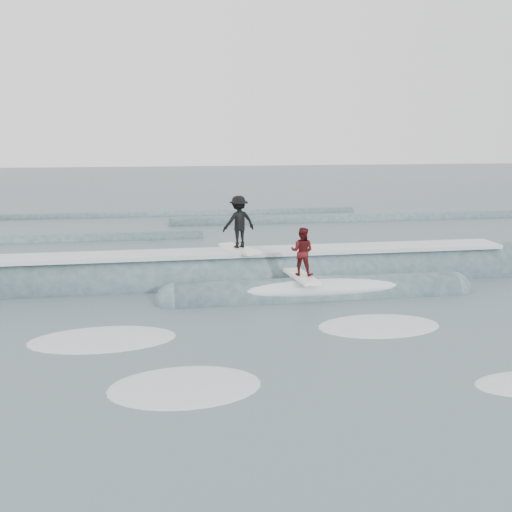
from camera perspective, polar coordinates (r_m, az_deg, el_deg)
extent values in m
plane|color=#394D53|center=(14.96, 2.59, -7.33)|extent=(160.00, 160.00, 0.00)
cylinder|color=#324C55|center=(19.72, -0.48, -2.53)|extent=(19.38, 1.94, 1.94)
sphere|color=#324C55|center=(23.26, 23.82, -1.32)|extent=(1.94, 1.94, 1.94)
cylinder|color=#324C55|center=(18.02, 6.30, -4.01)|extent=(9.00, 1.22, 1.22)
sphere|color=#324C55|center=(17.38, -8.18, -4.67)|extent=(1.22, 1.22, 1.22)
sphere|color=#324C55|center=(19.71, 19.02, -3.21)|extent=(1.22, 1.22, 1.22)
cube|color=silver|center=(19.49, -0.49, 0.43)|extent=(18.00, 1.30, 0.14)
ellipsoid|color=silver|center=(17.94, 6.32, -3.09)|extent=(7.60, 1.30, 0.60)
cube|color=white|center=(19.40, -1.72, 0.74)|extent=(1.27, 2.06, 0.10)
imported|color=black|center=(19.24, -1.74, 3.45)|extent=(1.28, 0.96, 1.76)
cube|color=white|center=(17.71, 4.59, -2.05)|extent=(0.77, 2.05, 0.10)
imported|color=#470D0E|center=(17.53, 4.63, 0.46)|extent=(0.90, 0.83, 1.49)
ellipsoid|color=silver|center=(11.83, -7.13, -12.83)|extent=(3.14, 2.14, 0.10)
ellipsoid|color=silver|center=(14.75, -15.08, -8.04)|extent=(3.07, 2.09, 0.10)
ellipsoid|color=silver|center=(15.55, 12.18, -6.84)|extent=(3.42, 2.33, 0.10)
cylinder|color=#324C55|center=(34.14, 10.11, 3.49)|extent=(22.00, 0.80, 0.80)
cylinder|color=#324C55|center=(36.17, -7.14, 4.05)|extent=(22.00, 0.60, 0.60)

